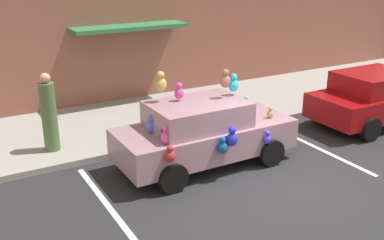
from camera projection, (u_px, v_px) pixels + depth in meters
ground_plane at (283, 183)px, 9.70m from camera, size 60.00×60.00×0.00m
sidewalk at (174, 114)px, 13.76m from camera, size 24.00×4.00×0.15m
storefront_building at (141, 3)px, 14.45m from camera, size 24.00×1.25×6.40m
parking_stripe_front at (318, 148)px, 11.46m from camera, size 0.12×3.60×0.01m
parking_stripe_rear at (107, 205)px, 8.84m from camera, size 0.12×3.60×0.01m
plush_covered_car at (203, 132)px, 10.32m from camera, size 4.12×1.99×2.24m
parked_sedan_behind at (376, 97)px, 12.96m from camera, size 4.02×1.97×1.54m
teddy_bear_on_sidewalk at (201, 110)px, 12.74m from camera, size 0.41×0.34×0.78m
pedestrian_near_shopfront at (49, 115)px, 10.72m from camera, size 0.36×0.36×1.91m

